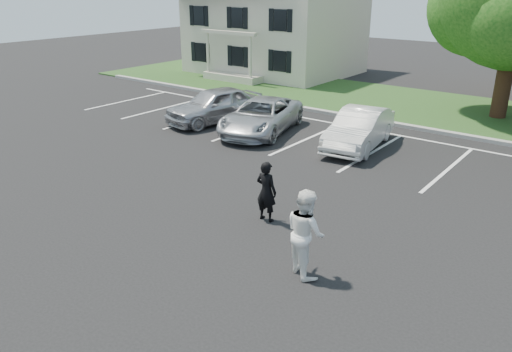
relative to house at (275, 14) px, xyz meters
The scene contains 10 objects.
ground_plane 24.14m from the house, 56.94° to the right, with size 90.00×90.00×0.00m, color black.
curb 15.71m from the house, 31.52° to the right, with size 40.00×0.30×0.15m, color gray.
grass_strip 14.11m from the house, 17.00° to the right, with size 44.00×8.00×0.08m, color #243E15.
stall_lines 18.53m from the house, 37.43° to the right, with size 34.00×5.36×0.01m.
house is the anchor object (origin of this frame).
man_black_suit 23.17m from the house, 54.92° to the right, with size 0.60×0.39×1.63m, color black.
man_white_shirt 25.66m from the house, 52.92° to the right, with size 0.94×0.73×1.93m, color white.
car_silver_west 13.85m from the house, 65.66° to the right, with size 1.83×4.55×1.55m, color #B4B4B9.
car_silver_minivan 15.10m from the house, 56.55° to the right, with size 2.28×4.94×1.37m, color #AFB2B7.
car_white_sedan 17.25m from the house, 43.59° to the right, with size 1.53×4.38×1.44m, color silver.
Camera 1 is at (7.25, -8.39, 5.91)m, focal length 35.00 mm.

